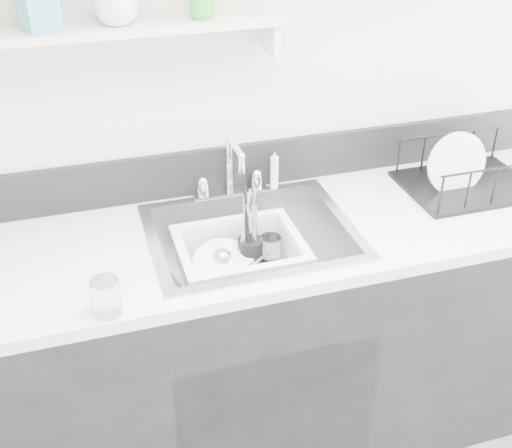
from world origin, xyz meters
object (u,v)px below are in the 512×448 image
object	(u,v)px
dish_rack	(470,167)
wash_tub	(240,262)
counter_run	(252,343)
sink	(251,256)

from	to	relation	value
dish_rack	wash_tub	bearing A→B (deg)	-174.74
counter_run	wash_tub	distance (m)	0.37
counter_run	sink	world-z (taller)	sink
counter_run	sink	bearing A→B (deg)	0.00
wash_tub	dish_rack	world-z (taller)	dish_rack
sink	dish_rack	distance (m)	0.83
counter_run	wash_tub	size ratio (longest dim) A/B	8.26
counter_run	wash_tub	bearing A→B (deg)	-157.89
wash_tub	dish_rack	distance (m)	0.87
wash_tub	dish_rack	bearing A→B (deg)	5.32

